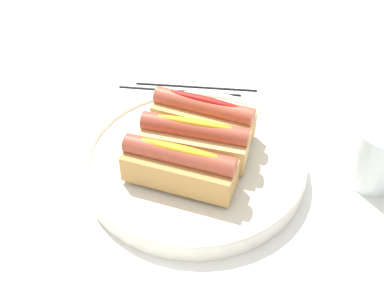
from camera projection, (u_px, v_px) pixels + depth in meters
ground_plane at (194, 165)px, 0.71m from camera, size 2.40×2.40×0.00m
serving_bowl at (192, 162)px, 0.69m from camera, size 0.32×0.32×0.03m
hotdog_front at (203, 116)px, 0.70m from camera, size 0.16×0.10×0.06m
hotdog_back at (192, 140)px, 0.66m from camera, size 0.16×0.09×0.06m
hotdog_side at (179, 166)px, 0.62m from camera, size 0.16×0.10×0.06m
water_glass at (376, 160)px, 0.66m from camera, size 0.07×0.07×0.09m
chopstick_near at (179, 90)px, 0.85m from camera, size 0.22×0.03×0.01m
chopstick_far at (196, 86)px, 0.86m from camera, size 0.22×0.03×0.01m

